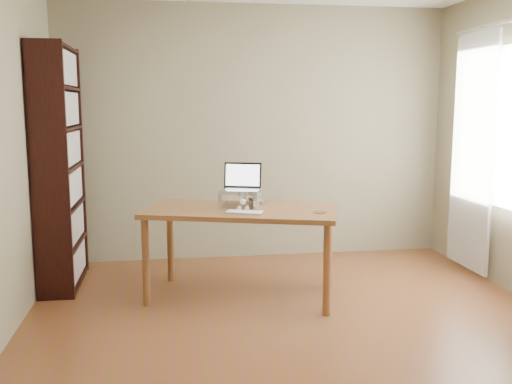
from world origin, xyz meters
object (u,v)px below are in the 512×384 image
Objects in this scene: bookshelf at (60,168)px; keyboard at (244,212)px; laptop at (239,184)px; cat at (244,198)px; desk at (241,219)px.

bookshelf is 6.59× the size of keyboard.
laptop is 1.16× the size of keyboard.
laptop is 0.75× the size of cat.
cat reaches higher than desk.
cat is (0.04, 0.33, 0.06)m from keyboard.
desk is 5.37× the size of keyboard.
keyboard reaches higher than desk.
desk is 0.24m from keyboard.
bookshelf is 1.23× the size of desk.
keyboard is at bearing -85.03° from cat.
laptop is at bearing 107.59° from desk.
bookshelf is 1.67m from desk.
cat is (1.55, -0.47, -0.23)m from bookshelf.
cat reaches higher than keyboard.
keyboard is 0.34m from cat.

